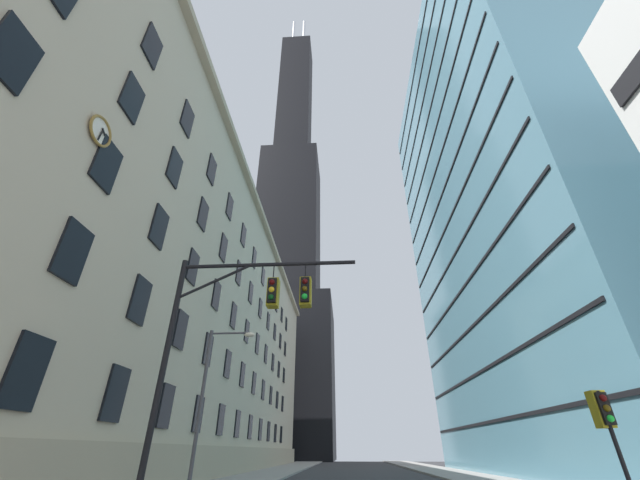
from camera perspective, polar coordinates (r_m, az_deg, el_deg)
station_building at (r=44.45m, az=-21.75°, el=-12.36°), size 18.18×72.76×27.74m
dark_skyscraper at (r=108.47m, az=-5.11°, el=-2.76°), size 26.09×26.09×174.91m
glass_office_midrise at (r=47.90m, az=27.43°, el=6.18°), size 15.22×38.17×55.04m
traffic_signal_mast at (r=12.98m, az=-12.07°, el=-12.20°), size 6.52×0.63×7.88m
traffic_light_near_right at (r=14.92m, az=37.97°, el=-20.77°), size 0.40×0.63×3.35m
street_lamppost at (r=19.66m, az=-16.73°, el=-21.43°), size 2.39×0.32×7.14m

